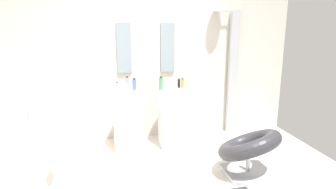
# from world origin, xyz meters

# --- Properties ---
(ground_plane) EXTENTS (4.80, 3.60, 0.04)m
(ground_plane) POSITION_xyz_m (0.00, 0.00, -0.02)
(ground_plane) COLOR silver
(rear_partition) EXTENTS (4.80, 0.10, 2.60)m
(rear_partition) POSITION_xyz_m (0.00, 1.65, 1.30)
(rear_partition) COLOR beige
(rear_partition) RESTS_ON ground_plane
(pedestal_sink_left) EXTENTS (0.51, 0.51, 0.99)m
(pedestal_sink_left) POSITION_xyz_m (-0.34, 1.14, 0.49)
(pedestal_sink_left) COLOR white
(pedestal_sink_left) RESTS_ON ground_plane
(pedestal_sink_right) EXTENTS (0.51, 0.51, 0.99)m
(pedestal_sink_right) POSITION_xyz_m (0.34, 1.14, 0.49)
(pedestal_sink_right) COLOR white
(pedestal_sink_right) RESTS_ON ground_plane
(vanity_mirror_left) EXTENTS (0.22, 0.03, 0.77)m
(vanity_mirror_left) POSITION_xyz_m (-0.34, 1.58, 1.47)
(vanity_mirror_left) COLOR #8C9EA8
(vanity_mirror_right) EXTENTS (0.22, 0.03, 0.77)m
(vanity_mirror_right) POSITION_xyz_m (0.34, 1.58, 1.47)
(vanity_mirror_right) COLOR #8C9EA8
(shower_column) EXTENTS (0.49, 0.24, 2.05)m
(shower_column) POSITION_xyz_m (1.43, 1.53, 1.08)
(shower_column) COLOR #B7BABF
(shower_column) RESTS_ON ground_plane
(lounge_chair) EXTENTS (1.10, 1.10, 0.65)m
(lounge_chair) POSITION_xyz_m (1.05, 0.06, 0.35)
(lounge_chair) COLOR #B7BABF
(lounge_chair) RESTS_ON ground_plane
(towel_rack) EXTENTS (0.37, 0.22, 0.95)m
(towel_rack) POSITION_xyz_m (-1.27, 0.20, 0.63)
(towel_rack) COLOR #B7BABF
(towel_rack) RESTS_ON ground_plane
(soap_bottle_blue) EXTENTS (0.06, 0.06, 0.18)m
(soap_bottle_blue) POSITION_xyz_m (-0.23, 1.18, 0.97)
(soap_bottle_blue) COLOR #4C72B7
(soap_bottle_blue) RESTS_ON pedestal_sink_left
(soap_bottle_green) EXTENTS (0.06, 0.06, 0.20)m
(soap_bottle_green) POSITION_xyz_m (0.16, 1.13, 0.98)
(soap_bottle_green) COLOR #59996B
(soap_bottle_green) RESTS_ON pedestal_sink_right
(soap_bottle_clear) EXTENTS (0.04, 0.04, 0.17)m
(soap_bottle_clear) POSITION_xyz_m (-0.48, 1.00, 0.96)
(soap_bottle_clear) COLOR silver
(soap_bottle_clear) RESTS_ON pedestal_sink_left
(soap_bottle_amber) EXTENTS (0.04, 0.04, 0.16)m
(soap_bottle_amber) POSITION_xyz_m (0.49, 1.17, 0.96)
(soap_bottle_amber) COLOR #C68C38
(soap_bottle_amber) RESTS_ON pedestal_sink_right
(soap_bottle_grey) EXTENTS (0.05, 0.05, 0.18)m
(soap_bottle_grey) POSITION_xyz_m (-0.32, 1.33, 0.97)
(soap_bottle_grey) COLOR #99999E
(soap_bottle_grey) RESTS_ON pedestal_sink_left
(soap_bottle_black) EXTENTS (0.04, 0.04, 0.14)m
(soap_bottle_black) POSITION_xyz_m (0.46, 1.25, 0.95)
(soap_bottle_black) COLOR black
(soap_bottle_black) RESTS_ON pedestal_sink_right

